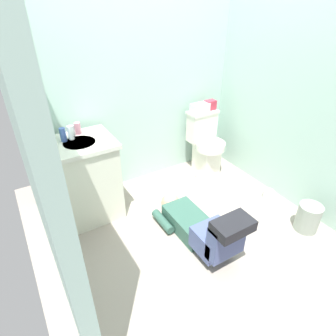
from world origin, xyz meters
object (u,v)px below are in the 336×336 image
at_px(bottle_clear, 71,133).
at_px(bottle_pink, 78,128).
at_px(vanity_cabinet, 86,179).
at_px(person_plumber, 200,227).
at_px(faucet, 73,131).
at_px(tissue_box, 200,108).
at_px(toilet, 205,143).
at_px(toilet_paper_roll, 268,194).
at_px(paper_towel_roll, 200,181).
at_px(toiletry_bag, 210,105).
at_px(bottle_blue, 63,135).
at_px(soap_dispenser, 52,134).
at_px(trash_can, 308,218).

distance_m(bottle_clear, bottle_pink, 0.11).
distance_m(vanity_cabinet, bottle_clear, 0.47).
distance_m(vanity_cabinet, person_plumber, 1.16).
xyz_separation_m(faucet, tissue_box, (1.46, 0.05, -0.07)).
height_order(toilet, toilet_paper_roll, toilet).
relative_size(faucet, paper_towel_roll, 0.49).
distance_m(vanity_cabinet, faucet, 0.47).
relative_size(toiletry_bag, bottle_blue, 1.01).
bearing_deg(toilet, toiletry_bag, 40.77).
xyz_separation_m(faucet, bottle_pink, (0.04, 0.01, 0.01)).
bearing_deg(tissue_box, paper_towel_roll, -121.88).
xyz_separation_m(person_plumber, paper_towel_roll, (0.49, 0.66, -0.07)).
xyz_separation_m(bottle_blue, bottle_pink, (0.15, 0.08, -0.01)).
bearing_deg(soap_dispenser, bottle_blue, -30.05).
relative_size(faucet, toilet_paper_roll, 0.91).
distance_m(person_plumber, bottle_pink, 1.42).
bearing_deg(toiletry_bag, bottle_blue, -176.20).
distance_m(trash_can, toilet_paper_roll, 0.53).
bearing_deg(toilet, tissue_box, 116.43).
xyz_separation_m(faucet, bottle_clear, (-0.04, -0.06, 0.01)).
bearing_deg(bottle_blue, toilet, 0.83).
relative_size(bottle_clear, bottle_pink, 1.11).
bearing_deg(faucet, bottle_pink, 12.78).
relative_size(faucet, bottle_pink, 0.89).
xyz_separation_m(toilet, soap_dispenser, (-1.69, 0.03, 0.52)).
xyz_separation_m(tissue_box, toiletry_bag, (0.15, 0.00, 0.01)).
height_order(faucet, bottle_clear, bottle_clear).
bearing_deg(paper_towel_roll, toilet_paper_roll, -44.59).
xyz_separation_m(bottle_pink, toilet_paper_roll, (1.70, -0.91, -0.83)).
relative_size(tissue_box, bottle_clear, 1.77).
bearing_deg(vanity_cabinet, toilet_paper_roll, -23.44).
bearing_deg(toiletry_bag, tissue_box, 180.00).
bearing_deg(person_plumber, bottle_blue, 130.69).
bearing_deg(toilet, paper_towel_roll, -133.20).
height_order(vanity_cabinet, bottle_pink, bottle_pink).
bearing_deg(bottle_blue, paper_towel_roll, -12.74).
bearing_deg(bottle_clear, trash_can, -38.24).
bearing_deg(bottle_clear, paper_towel_roll, -13.80).
xyz_separation_m(vanity_cabinet, toilet_paper_roll, (1.74, -0.76, -0.37)).
distance_m(soap_dispenser, bottle_blue, 0.10).
relative_size(tissue_box, toiletry_bag, 1.77).
distance_m(bottle_pink, toilet_paper_roll, 2.09).
bearing_deg(faucet, bottle_clear, -122.27).
height_order(person_plumber, soap_dispenser, soap_dispenser).
distance_m(toilet, bottle_blue, 1.69).
height_order(tissue_box, paper_towel_roll, tissue_box).
xyz_separation_m(vanity_cabinet, tissue_box, (1.46, 0.19, 0.38)).
height_order(person_plumber, bottle_clear, bottle_clear).
bearing_deg(bottle_clear, person_plumber, -52.00).
bearing_deg(vanity_cabinet, trash_can, -37.16).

